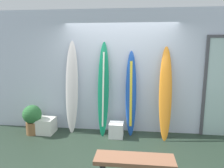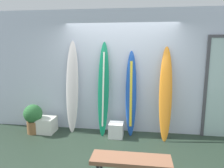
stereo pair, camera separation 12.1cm
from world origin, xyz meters
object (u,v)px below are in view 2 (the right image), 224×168
(display_block_center, at_px, (47,125))
(bench, at_px, (131,162))
(surfboard_ivory, at_px, (72,87))
(display_block_left, at_px, (116,130))
(potted_plant, at_px, (33,117))
(surfboard_cobalt, at_px, (131,94))
(surfboard_emerald, at_px, (103,89))
(surfboard_sunset, at_px, (166,94))

(display_block_center, xyz_separation_m, bench, (2.06, -1.75, 0.25))
(surfboard_ivory, height_order, display_block_center, surfboard_ivory)
(display_block_left, height_order, potted_plant, potted_plant)
(potted_plant, bearing_deg, bench, -35.49)
(display_block_left, bearing_deg, display_block_center, 178.64)
(surfboard_ivory, distance_m, surfboard_cobalt, 1.36)
(display_block_left, height_order, bench, bench)
(surfboard_cobalt, xyz_separation_m, bench, (0.10, -1.90, -0.52))
(surfboard_ivory, relative_size, potted_plant, 3.12)
(surfboard_ivory, relative_size, bench, 1.90)
(potted_plant, height_order, bench, potted_plant)
(display_block_center, distance_m, potted_plant, 0.36)
(surfboard_emerald, height_order, potted_plant, surfboard_emerald)
(surfboard_emerald, xyz_separation_m, bench, (0.72, -1.85, -0.62))
(surfboard_ivory, bearing_deg, surfboard_sunset, -2.52)
(surfboard_cobalt, height_order, surfboard_sunset, surfboard_sunset)
(surfboard_sunset, bearing_deg, display_block_center, -178.57)
(surfboard_ivory, relative_size, display_block_left, 6.50)
(potted_plant, bearing_deg, surfboard_emerald, 6.47)
(surfboard_cobalt, xyz_separation_m, surfboard_sunset, (0.74, -0.08, 0.05))
(surfboard_ivory, height_order, surfboard_cobalt, surfboard_ivory)
(potted_plant, bearing_deg, display_block_center, 16.69)
(surfboard_sunset, bearing_deg, surfboard_ivory, 177.48)
(surfboard_emerald, relative_size, display_block_left, 6.43)
(bench, bearing_deg, display_block_center, 139.67)
(surfboard_ivory, xyz_separation_m, potted_plant, (-0.88, -0.24, -0.67))
(display_block_center, bearing_deg, surfboard_sunset, 1.43)
(surfboard_emerald, distance_m, potted_plant, 1.76)
(surfboard_cobalt, distance_m, bench, 1.97)
(surfboard_sunset, relative_size, potted_plant, 2.94)
(surfboard_cobalt, height_order, potted_plant, surfboard_cobalt)
(surfboard_sunset, xyz_separation_m, potted_plant, (-2.97, -0.15, -0.61))
(surfboard_emerald, xyz_separation_m, surfboard_cobalt, (0.61, 0.05, -0.10))
(surfboard_ivory, bearing_deg, display_block_left, -10.76)
(display_block_left, bearing_deg, surfboard_cobalt, 32.02)
(surfboard_ivory, distance_m, display_block_left, 1.39)
(surfboard_cobalt, distance_m, potted_plant, 2.31)
(surfboard_sunset, xyz_separation_m, display_block_center, (-2.69, -0.07, -0.82))
(surfboard_ivory, bearing_deg, bench, -52.64)
(surfboard_sunset, distance_m, display_block_left, 1.34)
(surfboard_ivory, distance_m, display_block_center, 1.08)
(potted_plant, relative_size, bench, 0.61)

